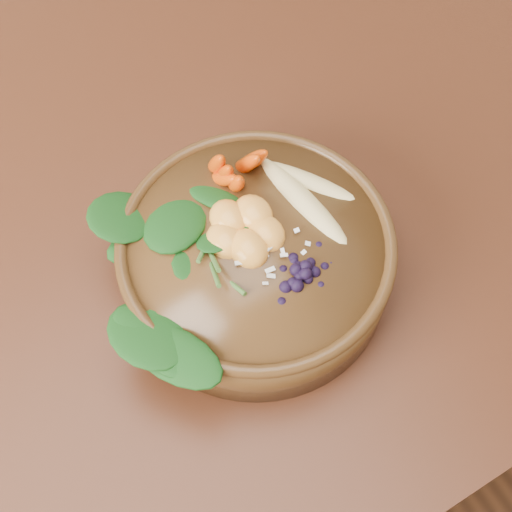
# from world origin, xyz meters

# --- Properties ---
(ground) EXTENTS (4.00, 4.00, 0.00)m
(ground) POSITION_xyz_m (0.00, 0.00, 0.00)
(ground) COLOR #381E0F
(ground) RESTS_ON ground
(dining_table) EXTENTS (1.60, 0.90, 0.75)m
(dining_table) POSITION_xyz_m (0.00, 0.00, 0.66)
(dining_table) COLOR #331C0C
(dining_table) RESTS_ON ground
(stoneware_bowl) EXTENTS (0.36, 0.36, 0.08)m
(stoneware_bowl) POSITION_xyz_m (0.25, -0.15, 0.79)
(stoneware_bowl) COLOR #503418
(stoneware_bowl) RESTS_ON dining_table
(kale_heap) EXTENTS (0.23, 0.22, 0.04)m
(kale_heap) POSITION_xyz_m (0.19, -0.10, 0.85)
(kale_heap) COLOR #144D14
(kale_heap) RESTS_ON stoneware_bowl
(carrot_cluster) EXTENTS (0.07, 0.07, 0.08)m
(carrot_cluster) POSITION_xyz_m (0.27, -0.06, 0.87)
(carrot_cluster) COLOR #DB3D04
(carrot_cluster) RESTS_ON stoneware_bowl
(banana_halves) EXTENTS (0.10, 0.16, 0.03)m
(banana_halves) POSITION_xyz_m (0.32, -0.12, 0.84)
(banana_halves) COLOR #E0CC84
(banana_halves) RESTS_ON stoneware_bowl
(mandarin_cluster) EXTENTS (0.11, 0.11, 0.03)m
(mandarin_cluster) POSITION_xyz_m (0.24, -0.13, 0.84)
(mandarin_cluster) COLOR orange
(mandarin_cluster) RESTS_ON stoneware_bowl
(blueberry_pile) EXTENTS (0.16, 0.13, 0.04)m
(blueberry_pile) POSITION_xyz_m (0.27, -0.20, 0.85)
(blueberry_pile) COLOR black
(blueberry_pile) RESTS_ON stoneware_bowl
(coconut_flakes) EXTENTS (0.11, 0.09, 0.01)m
(coconut_flakes) POSITION_xyz_m (0.25, -0.17, 0.83)
(coconut_flakes) COLOR white
(coconut_flakes) RESTS_ON stoneware_bowl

